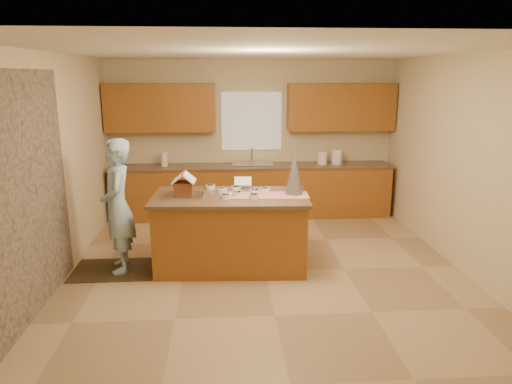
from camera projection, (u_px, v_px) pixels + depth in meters
floor at (265, 271)px, 5.99m from camera, size 5.50×5.50×0.00m
ceiling at (266, 51)px, 5.33m from camera, size 5.50×5.50×0.00m
wall_back at (251, 138)px, 8.32m from camera, size 5.50×5.50×0.00m
wall_front at (304, 250)px, 3.00m from camera, size 5.50×5.50×0.00m
wall_left at (53, 171)px, 5.49m from camera, size 5.50×5.50×0.00m
wall_right at (465, 165)px, 5.83m from camera, size 5.50×5.50×0.00m
stone_accent at (29, 196)px, 4.74m from camera, size 0.00×2.50×2.50m
window_curtain at (251, 121)px, 8.22m from camera, size 1.05×0.03×1.00m
back_counter_base at (253, 192)px, 8.25m from camera, size 4.80×0.60×0.88m
back_counter_top at (253, 166)px, 8.14m from camera, size 4.85×0.63×0.04m
upper_cabinet_left at (160, 108)px, 7.91m from camera, size 1.85×0.35×0.80m
upper_cabinet_right at (341, 107)px, 8.12m from camera, size 1.85×0.35×0.80m
sink at (253, 167)px, 8.14m from camera, size 0.70×0.45×0.12m
faucet at (252, 155)px, 8.28m from camera, size 0.03×0.03×0.28m
island_base at (231, 233)px, 6.05m from camera, size 1.92×1.04×0.92m
island_top at (230, 197)px, 5.94m from camera, size 2.01×1.12×0.04m
table_runner at (267, 195)px, 5.94m from camera, size 1.06×0.43×0.01m
baking_tray at (184, 196)px, 5.87m from camera, size 0.50×0.38×0.03m
cookbook at (243, 181)px, 6.29m from camera, size 0.24×0.19×0.10m
tinsel_tree at (294, 172)px, 5.93m from camera, size 0.24×0.24×0.57m
rug at (118, 270)px, 6.03m from camera, size 1.14×0.75×0.01m
boy at (118, 206)px, 5.83m from camera, size 0.51×0.68×1.68m
canister_a at (322, 158)px, 8.19m from camera, size 0.16×0.16×0.22m
canister_b at (337, 157)px, 8.21m from camera, size 0.18×0.18×0.26m
canister_c at (337, 158)px, 8.21m from camera, size 0.14×0.14×0.20m
paper_towel at (164, 159)px, 8.00m from camera, size 0.11×0.11×0.24m
gingerbread_house at (184, 186)px, 5.84m from camera, size 0.30×0.31×0.29m
candy_bowls at (238, 192)px, 6.02m from camera, size 0.84×0.66×0.06m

